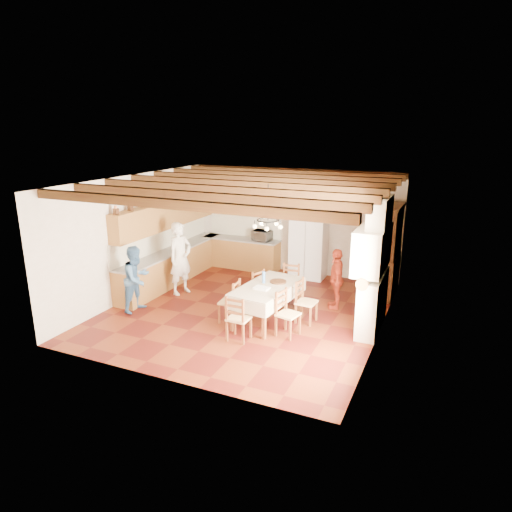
{
  "coord_description": "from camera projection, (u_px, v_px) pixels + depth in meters",
  "views": [
    {
      "loc": [
        4.17,
        -8.88,
        4.17
      ],
      "look_at": [
        0.1,
        0.3,
        1.25
      ],
      "focal_mm": 32.0,
      "sensor_mm": 36.0,
      "label": 1
    }
  ],
  "objects": [
    {
      "name": "countertop_back",
      "position": [
        241.0,
        239.0,
        13.53
      ],
      "size": [
        2.34,
        0.62,
        0.04
      ],
      "primitive_type": "cube",
      "color": "slate",
      "rests_on": "lower_cabinets_back"
    },
    {
      "name": "chair_right_far",
      "position": [
        307.0,
        301.0,
        9.84
      ],
      "size": [
        0.43,
        0.45,
        0.96
      ],
      "primitive_type": null,
      "rotation": [
        0.0,
        0.0,
        1.49
      ],
      "color": "brown",
      "rests_on": "floor"
    },
    {
      "name": "person_woman_blue",
      "position": [
        137.0,
        279.0,
        10.39
      ],
      "size": [
        0.63,
        0.78,
        1.54
      ],
      "primitive_type": "imported",
      "rotation": [
        0.0,
        0.0,
        1.51
      ],
      "color": "#3E6998",
      "rests_on": "floor"
    },
    {
      "name": "wall_back",
      "position": [
        295.0,
        221.0,
        13.03
      ],
      "size": [
        6.0,
        0.02,
        3.0
      ],
      "primitive_type": "cube",
      "color": "beige",
      "rests_on": "ground"
    },
    {
      "name": "hutch",
      "position": [
        388.0,
        251.0,
        11.25
      ],
      "size": [
        0.56,
        1.28,
        2.3
      ],
      "primitive_type": null,
      "rotation": [
        0.0,
        0.0,
        -0.02
      ],
      "color": "#361B10",
      "rests_on": "floor"
    },
    {
      "name": "wall_right",
      "position": [
        384.0,
        264.0,
        8.99
      ],
      "size": [
        0.02,
        6.5,
        3.0
      ],
      "primitive_type": "cube",
      "color": "beige",
      "rests_on": "ground"
    },
    {
      "name": "floor",
      "position": [
        247.0,
        311.0,
        10.59
      ],
      "size": [
        6.0,
        6.5,
        0.02
      ],
      "primitive_type": "cube",
      "color": "#4D140E",
      "rests_on": "ground"
    },
    {
      "name": "ceiling_beams",
      "position": [
        246.0,
        185.0,
        9.77
      ],
      "size": [
        6.0,
        6.3,
        0.16
      ],
      "primitive_type": null,
      "color": "#331810",
      "rests_on": "ground"
    },
    {
      "name": "refrigerator",
      "position": [
        309.0,
        244.0,
        12.69
      ],
      "size": [
        0.95,
        0.78,
        1.9
      ],
      "primitive_type": "cube",
      "rotation": [
        0.0,
        0.0,
        -0.0
      ],
      "color": "white",
      "rests_on": "floor"
    },
    {
      "name": "dining_table",
      "position": [
        267.0,
        289.0,
        9.85
      ],
      "size": [
        1.15,
        1.96,
        0.81
      ],
      "rotation": [
        0.0,
        0.0,
        -0.11
      ],
      "color": "beige",
      "rests_on": "floor"
    },
    {
      "name": "chandelier",
      "position": [
        268.0,
        220.0,
        9.43
      ],
      "size": [
        0.47,
        0.47,
        0.03
      ],
      "primitive_type": "torus",
      "color": "black",
      "rests_on": "ground"
    },
    {
      "name": "wall_picture",
      "position": [
        349.0,
        213.0,
        12.3
      ],
      "size": [
        0.34,
        0.03,
        0.42
      ],
      "primitive_type": "cube",
      "color": "black",
      "rests_on": "ground"
    },
    {
      "name": "backsplash_back",
      "position": [
        245.0,
        227.0,
        13.69
      ],
      "size": [
        2.3,
        0.03,
        0.6
      ],
      "primitive_type": "cube",
      "color": "#EBE8CD",
      "rests_on": "ground"
    },
    {
      "name": "person_woman_red",
      "position": [
        336.0,
        279.0,
        10.56
      ],
      "size": [
        0.58,
        0.91,
        1.44
      ],
      "primitive_type": "imported",
      "rotation": [
        0.0,
        0.0,
        -1.28
      ],
      "color": "#9F2D17",
      "rests_on": "floor"
    },
    {
      "name": "chair_right_near",
      "position": [
        288.0,
        314.0,
        9.21
      ],
      "size": [
        0.48,
        0.5,
        0.96
      ],
      "primitive_type": null,
      "rotation": [
        0.0,
        0.0,
        1.35
      ],
      "color": "brown",
      "rests_on": "floor"
    },
    {
      "name": "chair_left_near",
      "position": [
        229.0,
        301.0,
        9.86
      ],
      "size": [
        0.43,
        0.45,
        0.96
      ],
      "primitive_type": null,
      "rotation": [
        0.0,
        0.0,
        -1.49
      ],
      "color": "brown",
      "rests_on": "floor"
    },
    {
      "name": "lower_cabinets_back",
      "position": [
        242.0,
        253.0,
        13.66
      ],
      "size": [
        2.3,
        0.6,
        0.86
      ],
      "primitive_type": "cube",
      "color": "brown",
      "rests_on": "ground"
    },
    {
      "name": "person_man",
      "position": [
        180.0,
        258.0,
        11.43
      ],
      "size": [
        0.61,
        0.77,
        1.84
      ],
      "primitive_type": "imported",
      "rotation": [
        0.0,
        0.0,
        1.28
      ],
      "color": "white",
      "rests_on": "floor"
    },
    {
      "name": "fridge_vase",
      "position": [
        316.0,
        205.0,
        12.33
      ],
      "size": [
        0.31,
        0.31,
        0.29
      ],
      "primitive_type": "imported",
      "rotation": [
        0.0,
        0.0,
        -0.14
      ],
      "color": "#361B10",
      "rests_on": "refrigerator"
    },
    {
      "name": "backsplash_left",
      "position": [
        163.0,
        238.0,
        12.33
      ],
      "size": [
        0.03,
        4.3,
        0.6
      ],
      "primitive_type": "cube",
      "color": "#EBE8CD",
      "rests_on": "ground"
    },
    {
      "name": "chair_end_far",
      "position": [
        290.0,
        284.0,
        10.88
      ],
      "size": [
        0.47,
        0.46,
        0.96
      ],
      "primitive_type": null,
      "rotation": [
        0.0,
        0.0,
        0.15
      ],
      "color": "brown",
      "rests_on": "floor"
    },
    {
      "name": "chair_end_near",
      "position": [
        239.0,
        317.0,
        9.02
      ],
      "size": [
        0.43,
        0.41,
        0.96
      ],
      "primitive_type": null,
      "rotation": [
        0.0,
        0.0,
        3.12
      ],
      "color": "brown",
      "rests_on": "floor"
    },
    {
      "name": "wall_front",
      "position": [
        160.0,
        297.0,
        7.3
      ],
      "size": [
        6.0,
        0.02,
        3.0
      ],
      "primitive_type": "cube",
      "color": "beige",
      "rests_on": "ground"
    },
    {
      "name": "lower_cabinets_left",
      "position": [
        173.0,
        266.0,
        12.44
      ],
      "size": [
        0.6,
        4.3,
        0.86
      ],
      "primitive_type": "cube",
      "color": "brown",
      "rests_on": "ground"
    },
    {
      "name": "fireplace",
      "position": [
        371.0,
        265.0,
        9.31
      ],
      "size": [
        0.56,
        1.6,
        2.8
      ],
      "primitive_type": null,
      "color": "beige",
      "rests_on": "ground"
    },
    {
      "name": "microwave",
      "position": [
        262.0,
        236.0,
        13.23
      ],
      "size": [
        0.6,
        0.47,
        0.3
      ],
      "primitive_type": "imported",
      "rotation": [
        0.0,
        0.0,
        -0.22
      ],
      "color": "silver",
      "rests_on": "countertop_back"
    },
    {
      "name": "upper_cabinets",
      "position": [
        167.0,
        215.0,
        12.09
      ],
      "size": [
        0.35,
        4.2,
        0.7
      ],
      "primitive_type": "cube",
      "color": "brown",
      "rests_on": "ground"
    },
    {
      "name": "countertop_left",
      "position": [
        173.0,
        250.0,
        12.31
      ],
      "size": [
        0.62,
        4.3,
        0.04
      ],
      "primitive_type": "cube",
      "color": "slate",
      "rests_on": "lower_cabinets_left"
    },
    {
      "name": "ceiling",
      "position": [
        246.0,
        180.0,
        9.74
      ],
      "size": [
        6.0,
        6.5,
        0.02
      ],
      "primitive_type": "cube",
      "color": "white",
      "rests_on": "ground"
    },
    {
      "name": "wall_left",
      "position": [
        137.0,
        235.0,
        11.34
      ],
      "size": [
        0.02,
        6.5,
        3.0
      ],
      "primitive_type": "cube",
      "color": "beige",
      "rests_on": "ground"
    },
    {
      "name": "chair_left_far",
      "position": [
        253.0,
        289.0,
        10.6
      ],
      "size": [
        0.52,
        0.54,
        0.96
      ],
      "primitive_type": null,
      "rotation": [
        0.0,
        0.0,
        -1.94
      ],
      "color": "brown",
      "rests_on": "floor"
    }
  ]
}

